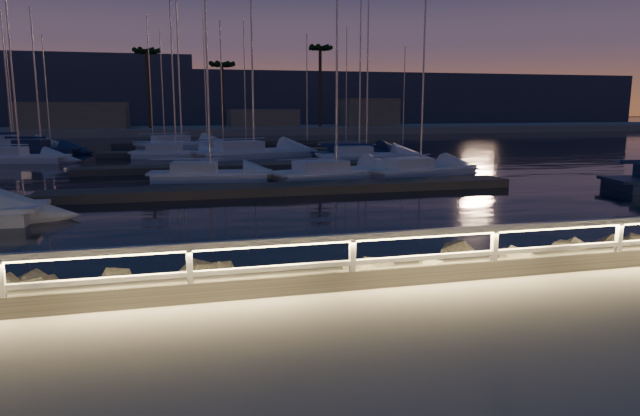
% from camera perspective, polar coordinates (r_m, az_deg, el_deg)
% --- Properties ---
extents(ground, '(400.00, 400.00, 0.00)m').
position_cam_1_polar(ground, '(11.72, 12.66, -7.04)').
color(ground, gray).
rests_on(ground, ground).
extents(harbor_water, '(400.00, 440.00, 0.60)m').
position_cam_1_polar(harbor_water, '(41.71, -7.27, 4.07)').
color(harbor_water, black).
rests_on(harbor_water, ground).
extents(guard_rail, '(44.11, 0.12, 1.06)m').
position_cam_1_polar(guard_rail, '(11.49, 12.51, -3.38)').
color(guard_rail, white).
rests_on(guard_rail, ground).
extents(riprap, '(35.76, 3.31, 1.48)m').
position_cam_1_polar(riprap, '(15.43, 26.19, -4.37)').
color(riprap, '#676458').
rests_on(riprap, ground).
extents(floating_docks, '(22.00, 36.00, 0.40)m').
position_cam_1_polar(floating_docks, '(42.92, -7.50, 5.00)').
color(floating_docks, '#5F564E').
rests_on(floating_docks, ground).
extents(far_shore, '(160.00, 14.00, 5.20)m').
position_cam_1_polar(far_shore, '(84.19, -11.13, 7.87)').
color(far_shore, gray).
rests_on(far_shore, ground).
extents(palm_left, '(3.00, 3.00, 11.20)m').
position_cam_1_polar(palm_left, '(82.25, -16.94, 14.45)').
color(palm_left, '#4D3C24').
rests_on(palm_left, ground).
extents(palm_center, '(3.00, 3.00, 9.70)m').
position_cam_1_polar(palm_center, '(83.42, -9.79, 13.73)').
color(palm_center, '#4D3C24').
rests_on(palm_center, ground).
extents(palm_right, '(3.00, 3.00, 12.20)m').
position_cam_1_polar(palm_right, '(84.97, 0.02, 15.33)').
color(palm_right, '#4D3C24').
rests_on(palm_right, ground).
extents(distant_hills, '(230.00, 37.50, 18.00)m').
position_cam_1_polar(distant_hills, '(144.62, -21.56, 10.01)').
color(distant_hills, '#374055').
rests_on(distant_hills, ground).
extents(sailboat_c, '(7.44, 3.85, 12.17)m').
position_cam_1_polar(sailboat_c, '(33.92, 9.75, 3.91)').
color(sailboat_c, white).
rests_on(sailboat_c, ground).
extents(sailboat_e, '(6.89, 3.30, 11.38)m').
position_cam_1_polar(sailboat_e, '(46.29, -28.01, 4.54)').
color(sailboat_e, white).
rests_on(sailboat_e, ground).
extents(sailboat_f, '(6.80, 3.02, 11.21)m').
position_cam_1_polar(sailboat_f, '(31.54, -11.21, 3.40)').
color(sailboat_f, white).
rests_on(sailboat_f, ground).
extents(sailboat_g, '(7.99, 4.22, 13.07)m').
position_cam_1_polar(sailboat_g, '(45.30, 3.71, 5.61)').
color(sailboat_g, navy).
rests_on(sailboat_g, ground).
extents(sailboat_h, '(7.91, 4.02, 12.89)m').
position_cam_1_polar(sailboat_h, '(31.97, 1.30, 3.67)').
color(sailboat_h, white).
rests_on(sailboat_h, ground).
extents(sailboat_i, '(7.30, 4.25, 12.09)m').
position_cam_1_polar(sailboat_i, '(54.13, -26.24, 5.35)').
color(sailboat_i, navy).
rests_on(sailboat_i, ground).
extents(sailboat_j, '(7.22, 3.57, 11.86)m').
position_cam_1_polar(sailboat_j, '(46.04, -14.41, 5.37)').
color(sailboat_j, white).
rests_on(sailboat_j, ground).
extents(sailboat_k, '(9.78, 5.04, 15.99)m').
position_cam_1_polar(sailboat_k, '(45.06, -6.93, 5.60)').
color(sailboat_k, white).
rests_on(sailboat_k, ground).
extents(sailboat_l, '(7.85, 3.51, 12.83)m').
position_cam_1_polar(sailboat_l, '(42.85, 4.38, 5.30)').
color(sailboat_l, white).
rests_on(sailboat_l, ground).
extents(sailboat_m, '(7.70, 3.30, 12.77)m').
position_cam_1_polar(sailboat_m, '(62.29, -28.55, 5.68)').
color(sailboat_m, white).
rests_on(sailboat_m, ground).
extents(sailboat_n, '(8.80, 5.60, 14.63)m').
position_cam_1_polar(sailboat_n, '(55.60, -13.86, 6.24)').
color(sailboat_n, white).
rests_on(sailboat_n, ground).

